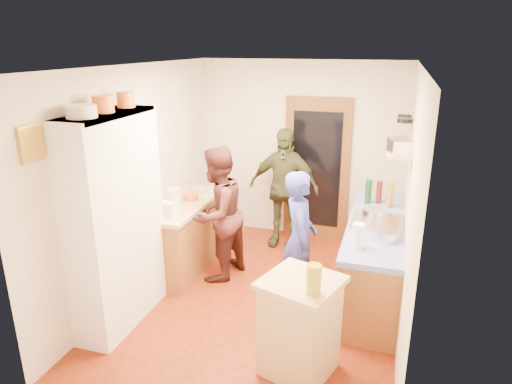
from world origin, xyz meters
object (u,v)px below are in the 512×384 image
at_px(island_base, 300,329).
at_px(person_back, 284,188).
at_px(person_left, 221,214).
at_px(hutch_body, 116,222).
at_px(right_counter_base, 374,260).
at_px(person_hob, 302,240).

relative_size(island_base, person_back, 0.50).
bearing_deg(person_back, person_left, -111.35).
bearing_deg(hutch_body, person_left, 60.71).
bearing_deg(right_counter_base, island_base, -109.04).
distance_m(island_base, person_back, 2.75).
height_order(island_base, person_hob, person_hob).
xyz_separation_m(right_counter_base, person_back, (-1.33, 1.03, 0.44)).
relative_size(right_counter_base, person_left, 1.32).
height_order(hutch_body, person_left, hutch_body).
xyz_separation_m(right_counter_base, island_base, (-0.54, -1.56, 0.01)).
bearing_deg(hutch_body, person_hob, 25.99).
bearing_deg(person_hob, person_left, 55.43).
bearing_deg(person_back, island_base, -70.54).
distance_m(hutch_body, person_left, 1.39).
relative_size(right_counter_base, island_base, 2.56).
distance_m(person_hob, person_left, 1.13).
bearing_deg(hutch_body, person_back, 63.25).
bearing_deg(right_counter_base, person_left, -176.51).
bearing_deg(hutch_body, island_base, -7.67).
relative_size(person_hob, person_back, 0.90).
height_order(hutch_body, right_counter_base, hutch_body).
distance_m(right_counter_base, person_back, 1.74).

